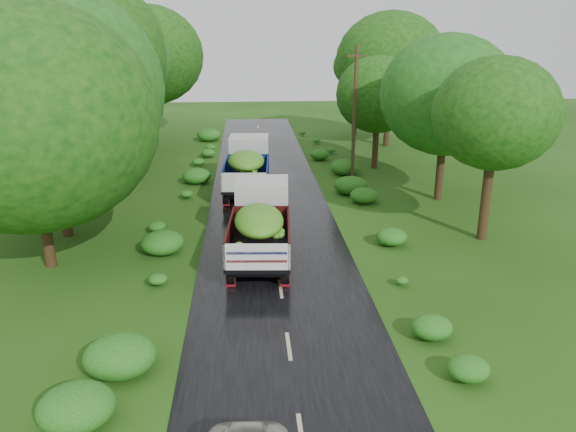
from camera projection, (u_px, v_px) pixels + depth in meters
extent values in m
plane|color=#1C3F0D|center=(289.00, 347.00, 17.29)|extent=(120.00, 120.00, 0.00)
cube|color=black|center=(279.00, 278.00, 22.01)|extent=(6.50, 80.00, 0.02)
cube|color=#BFB78C|center=(289.00, 346.00, 17.28)|extent=(0.12, 1.60, 0.00)
cube|color=#BFB78C|center=(281.00, 289.00, 21.06)|extent=(0.12, 1.60, 0.00)
cube|color=#BFB78C|center=(275.00, 249.00, 24.84)|extent=(0.12, 1.60, 0.00)
cube|color=#BFB78C|center=(271.00, 219.00, 28.62)|extent=(0.12, 1.60, 0.00)
cube|color=#BFB78C|center=(268.00, 197.00, 32.40)|extent=(0.12, 1.60, 0.00)
cube|color=#BFB78C|center=(265.00, 179.00, 36.18)|extent=(0.12, 1.60, 0.00)
cube|color=#BFB78C|center=(263.00, 165.00, 39.96)|extent=(0.12, 1.60, 0.00)
cube|color=#BFB78C|center=(262.00, 153.00, 43.73)|extent=(0.12, 1.60, 0.00)
cube|color=#BFB78C|center=(260.00, 143.00, 47.51)|extent=(0.12, 1.60, 0.00)
cube|color=#BFB78C|center=(259.00, 134.00, 51.29)|extent=(0.12, 1.60, 0.00)
cube|color=#BFB78C|center=(258.00, 127.00, 55.07)|extent=(0.12, 1.60, 0.00)
cube|color=black|center=(261.00, 244.00, 23.58)|extent=(2.22, 6.06, 0.30)
cylinder|color=black|center=(240.00, 230.00, 25.67)|extent=(0.37, 1.07, 1.06)
cylinder|color=black|center=(285.00, 230.00, 25.68)|extent=(0.37, 1.07, 1.06)
cylinder|color=black|center=(234.00, 260.00, 22.34)|extent=(0.37, 1.07, 1.06)
cylinder|color=black|center=(285.00, 260.00, 22.35)|extent=(0.37, 1.07, 1.06)
cylinder|color=black|center=(231.00, 272.00, 21.31)|extent=(0.37, 1.07, 1.06)
cylinder|color=black|center=(285.00, 271.00, 21.33)|extent=(0.37, 1.07, 1.06)
cube|color=maroon|center=(231.00, 281.00, 21.05)|extent=(0.36, 0.07, 0.48)
cube|color=maroon|center=(285.00, 281.00, 21.06)|extent=(0.36, 0.07, 0.48)
cube|color=silver|center=(262.00, 201.00, 25.46)|extent=(2.46, 2.16, 2.01)
cube|color=black|center=(260.00, 249.00, 22.45)|extent=(2.73, 4.69, 0.17)
cube|color=#470C0D|center=(230.00, 235.00, 22.25)|extent=(0.39, 4.54, 1.00)
cube|color=#470C0D|center=(289.00, 235.00, 22.27)|extent=(0.39, 4.54, 1.00)
cube|color=#470C0D|center=(261.00, 217.00, 24.37)|extent=(2.43, 0.25, 1.00)
cube|color=silver|center=(257.00, 257.00, 20.15)|extent=(2.43, 0.25, 1.00)
ellipsoid|color=#328418|center=(259.00, 220.00, 22.06)|extent=(2.29, 3.94, 1.06)
cube|color=black|center=(248.00, 181.00, 33.17)|extent=(2.22, 6.21, 0.30)
cylinder|color=black|center=(233.00, 174.00, 35.31)|extent=(0.36, 1.10, 1.08)
cylinder|color=black|center=(266.00, 174.00, 35.35)|extent=(0.36, 1.10, 1.08)
cylinder|color=black|center=(228.00, 190.00, 31.89)|extent=(0.36, 1.10, 1.08)
cylinder|color=black|center=(265.00, 190.00, 31.93)|extent=(0.36, 1.10, 1.08)
cylinder|color=black|center=(226.00, 196.00, 30.84)|extent=(0.36, 1.10, 1.08)
cylinder|color=black|center=(265.00, 195.00, 30.87)|extent=(0.36, 1.10, 1.08)
cube|color=maroon|center=(226.00, 202.00, 30.57)|extent=(0.37, 0.06, 0.49)
cube|color=maroon|center=(265.00, 202.00, 30.60)|extent=(0.37, 0.06, 0.49)
cube|color=silver|center=(249.00, 152.00, 35.10)|extent=(2.51, 2.19, 2.06)
cube|color=black|center=(247.00, 182.00, 32.02)|extent=(2.76, 4.80, 0.17)
cube|color=navy|center=(225.00, 172.00, 31.80)|extent=(0.35, 4.66, 1.03)
cube|color=navy|center=(268.00, 172.00, 31.84)|extent=(0.35, 4.66, 1.03)
cube|color=navy|center=(248.00, 163.00, 33.99)|extent=(2.50, 0.23, 1.03)
cube|color=silver|center=(244.00, 182.00, 29.66)|extent=(2.50, 0.23, 1.03)
ellipsoid|color=#328418|center=(246.00, 161.00, 31.62)|extent=(2.32, 4.03, 1.08)
cylinder|color=#382616|center=(354.00, 114.00, 35.29)|extent=(0.30, 0.30, 8.30)
cube|color=#382616|center=(357.00, 56.00, 34.16)|extent=(1.37, 0.68, 0.10)
cylinder|color=black|center=(40.00, 185.00, 22.02)|extent=(0.45, 0.45, 6.93)
ellipsoid|color=#0C410D|center=(30.00, 118.00, 21.17)|extent=(4.42, 4.42, 3.97)
cylinder|color=black|center=(58.00, 155.00, 25.26)|extent=(0.47, 0.47, 7.75)
ellipsoid|color=#0C410D|center=(49.00, 88.00, 24.32)|extent=(4.47, 4.47, 4.03)
cylinder|color=black|center=(102.00, 137.00, 30.73)|extent=(0.46, 0.46, 7.29)
ellipsoid|color=#0C410D|center=(96.00, 85.00, 29.84)|extent=(3.46, 3.46, 3.12)
cylinder|color=black|center=(76.00, 109.00, 35.81)|extent=(0.49, 0.49, 8.77)
ellipsoid|color=#0C410D|center=(69.00, 55.00, 34.74)|extent=(4.90, 4.90, 4.41)
cylinder|color=black|center=(130.00, 110.00, 39.33)|extent=(0.46, 0.46, 7.69)
ellipsoid|color=#0C410D|center=(126.00, 67.00, 38.39)|extent=(3.13, 3.13, 2.82)
cylinder|color=black|center=(128.00, 100.00, 43.72)|extent=(0.47, 0.47, 7.82)
ellipsoid|color=#0C410D|center=(124.00, 61.00, 42.76)|extent=(3.84, 3.84, 3.45)
cylinder|color=black|center=(151.00, 91.00, 49.16)|extent=(0.47, 0.47, 7.98)
ellipsoid|color=#0C410D|center=(149.00, 55.00, 48.19)|extent=(4.33, 4.33, 3.90)
cylinder|color=black|center=(489.00, 170.00, 25.05)|extent=(0.44, 0.44, 6.59)
ellipsoid|color=#1D4E13|center=(496.00, 113.00, 24.25)|extent=(3.31, 3.31, 2.98)
cylinder|color=black|center=(443.00, 141.00, 31.03)|extent=(0.44, 0.44, 6.67)
ellipsoid|color=#1D4E13|center=(447.00, 95.00, 30.22)|extent=(3.80, 3.80, 3.42)
cylinder|color=black|center=(376.00, 127.00, 38.24)|extent=(0.42, 0.42, 5.74)
ellipsoid|color=#1D4E13|center=(378.00, 94.00, 37.54)|extent=(3.37, 3.37, 3.03)
cylinder|color=black|center=(388.00, 100.00, 45.16)|extent=(0.46, 0.46, 7.57)
ellipsoid|color=#1D4E13|center=(390.00, 63.00, 44.24)|extent=(4.20, 4.20, 3.78)
cylinder|color=black|center=(355.00, 96.00, 50.33)|extent=(0.45, 0.45, 6.89)
ellipsoid|color=#1D4E13|center=(357.00, 66.00, 49.49)|extent=(2.89, 2.89, 2.60)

